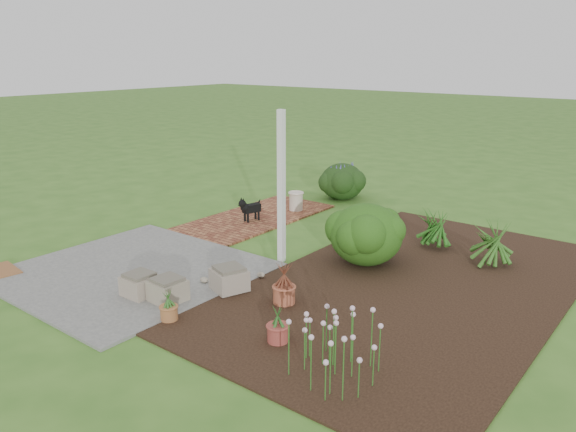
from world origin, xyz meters
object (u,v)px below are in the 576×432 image
Objects in this scene: cream_ceramic_urn at (296,201)px; black_dog at (250,208)px; evergreen_shrub at (366,233)px; stone_trough_near at (168,291)px.

black_dog is at bearing -100.38° from cream_ceramic_urn.
evergreen_shrub is at bearing 3.52° from black_dog.
cream_ceramic_urn is (-1.43, 4.79, 0.05)m from stone_trough_near.
evergreen_shrub is (3.03, -0.55, 0.21)m from black_dog.
evergreen_shrub reaches higher than cream_ceramic_urn.
black_dog is 1.38× the size of cream_ceramic_urn.
black_dog is (-1.66, 3.54, 0.14)m from stone_trough_near.
stone_trough_near is 1.10× the size of cream_ceramic_urn.
evergreen_shrub is at bearing -32.69° from cream_ceramic_urn.
black_dog is 1.27m from cream_ceramic_urn.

